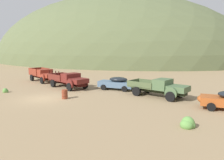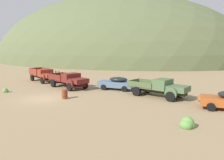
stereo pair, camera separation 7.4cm
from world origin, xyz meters
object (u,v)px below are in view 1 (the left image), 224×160
truck_rust_red (45,75)px  truck_oxblood (70,80)px  truck_weathered_green (162,88)px  car_chalk_blue (115,83)px  oil_drum_by_truck (65,94)px

truck_rust_red → truck_oxblood: (6.83, -2.12, -0.01)m
truck_weathered_green → car_chalk_blue: bearing=178.7°
truck_oxblood → truck_weathered_green: size_ratio=0.99×
truck_oxblood → car_chalk_blue: truck_oxblood is taller
truck_rust_red → truck_weathered_green: bearing=13.8°
car_chalk_blue → truck_oxblood: bearing=12.8°
oil_drum_by_truck → car_chalk_blue: bearing=72.6°
car_chalk_blue → truck_weathered_green: (6.11, -1.27, 0.18)m
truck_oxblood → car_chalk_blue: bearing=35.4°
truck_rust_red → car_chalk_blue: (12.18, -0.13, -0.20)m
truck_oxblood → car_chalk_blue: (5.35, 1.99, -0.19)m
car_chalk_blue → oil_drum_by_truck: size_ratio=5.15×
truck_rust_red → oil_drum_by_truck: (10.09, -6.79, -0.56)m
car_chalk_blue → oil_drum_by_truck: car_chalk_blue is taller
truck_oxblood → oil_drum_by_truck: size_ratio=7.07×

